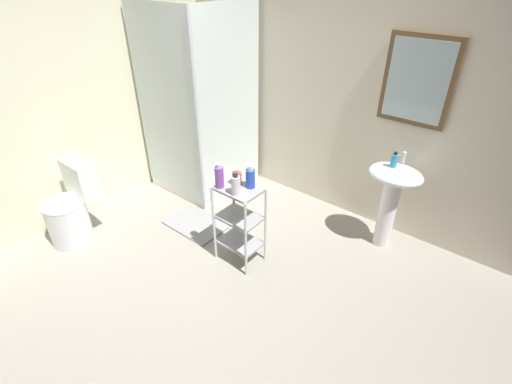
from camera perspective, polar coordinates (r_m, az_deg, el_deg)
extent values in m
cube|color=gray|center=(3.15, -7.86, -15.41)|extent=(4.20, 4.20, 0.02)
cube|color=beige|center=(3.77, 11.92, 15.27)|extent=(4.20, 0.10, 2.50)
cube|color=brown|center=(3.38, 23.56, 15.31)|extent=(0.56, 0.03, 0.72)
cube|color=silver|center=(3.36, 23.46, 15.26)|extent=(0.48, 0.01, 0.64)
cube|color=beige|center=(3.90, -29.08, 12.57)|extent=(0.10, 4.20, 2.50)
cube|color=white|center=(4.57, -7.70, 2.33)|extent=(0.90, 0.90, 0.10)
cube|color=silver|center=(3.90, -13.61, 12.54)|extent=(0.90, 0.02, 1.90)
cube|color=silver|center=(3.87, -4.01, 13.18)|extent=(0.02, 0.90, 1.90)
cylinder|color=silver|center=(3.57, -8.98, 11.24)|extent=(0.04, 0.04, 1.90)
cylinder|color=silver|center=(4.55, -7.75, 2.90)|extent=(0.08, 0.08, 0.00)
cylinder|color=white|center=(3.59, 19.41, -3.10)|extent=(0.15, 0.15, 0.68)
ellipsoid|color=white|center=(3.38, 20.63, 2.53)|extent=(0.46, 0.37, 0.13)
cylinder|color=silver|center=(3.44, 21.71, 4.94)|extent=(0.03, 0.03, 0.10)
cylinder|color=white|center=(3.92, -26.74, -4.25)|extent=(0.37, 0.37, 0.40)
torus|color=white|center=(3.81, -27.51, -1.63)|extent=(0.37, 0.37, 0.04)
cube|color=white|center=(3.79, -25.32, 1.82)|extent=(0.35, 0.17, 0.36)
cylinder|color=silver|center=(3.22, -6.47, -4.91)|extent=(0.02, 0.02, 0.74)
cylinder|color=silver|center=(3.03, -1.58, -7.53)|extent=(0.02, 0.02, 0.74)
cylinder|color=silver|center=(3.37, -3.37, -2.87)|extent=(0.02, 0.02, 0.74)
cylinder|color=silver|center=(3.18, 1.47, -5.22)|extent=(0.02, 0.02, 0.74)
cube|color=#99999E|center=(3.31, -2.45, -7.69)|extent=(0.36, 0.26, 0.02)
cube|color=#99999E|center=(3.15, -2.56, -3.92)|extent=(0.36, 0.26, 0.02)
cube|color=#99999E|center=(2.99, -2.69, 0.42)|extent=(0.36, 0.26, 0.02)
cylinder|color=#389ED1|center=(3.33, 20.40, 4.53)|extent=(0.06, 0.06, 0.11)
cylinder|color=black|center=(3.31, 20.62, 5.57)|extent=(0.03, 0.03, 0.02)
cylinder|color=purple|center=(2.97, -5.65, 2.25)|extent=(0.07, 0.07, 0.18)
cylinder|color=silver|center=(2.92, -5.75, 4.06)|extent=(0.04, 0.04, 0.03)
cylinder|color=white|center=(2.87, -3.11, 0.99)|extent=(0.07, 0.07, 0.16)
cylinder|color=#333338|center=(2.82, -3.16, 2.65)|extent=(0.04, 0.04, 0.04)
cylinder|color=blue|center=(2.96, -0.94, 2.08)|extent=(0.07, 0.07, 0.16)
cylinder|color=white|center=(2.91, -0.95, 3.74)|extent=(0.04, 0.04, 0.04)
cylinder|color=#B24742|center=(3.02, -2.96, 2.12)|extent=(0.08, 0.08, 0.11)
cube|color=gray|center=(3.85, -9.20, -4.89)|extent=(0.60, 0.40, 0.02)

